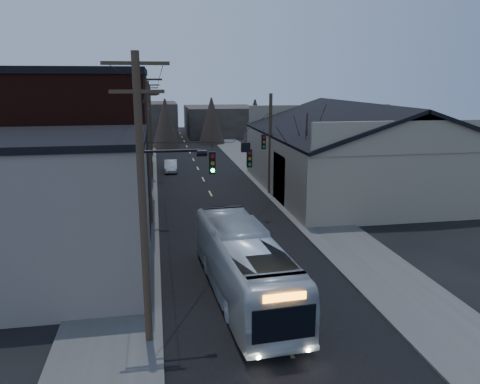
# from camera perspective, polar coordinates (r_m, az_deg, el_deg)

# --- Properties ---
(ground) EXTENTS (160.00, 160.00, 0.00)m
(ground) POSITION_cam_1_polar(r_m,az_deg,el_deg) (16.80, 7.56, -21.35)
(ground) COLOR black
(ground) RESTS_ON ground
(road_surface) EXTENTS (9.00, 110.00, 0.02)m
(road_surface) POSITION_cam_1_polar(r_m,az_deg,el_deg) (44.34, -4.23, 1.02)
(road_surface) COLOR black
(road_surface) RESTS_ON ground
(sidewalk_left) EXTENTS (4.00, 110.00, 0.12)m
(sidewalk_left) POSITION_cam_1_polar(r_m,az_deg,el_deg) (44.16, -12.65, 0.73)
(sidewalk_left) COLOR #474744
(sidewalk_left) RESTS_ON ground
(sidewalk_right) EXTENTS (4.00, 110.00, 0.12)m
(sidewalk_right) POSITION_cam_1_polar(r_m,az_deg,el_deg) (45.45, 3.94, 1.39)
(sidewalk_right) COLOR #474744
(sidewalk_right) RESTS_ON ground
(building_clapboard) EXTENTS (8.00, 8.00, 7.00)m
(building_clapboard) POSITION_cam_1_polar(r_m,az_deg,el_deg) (23.34, -21.11, -2.50)
(building_clapboard) COLOR slate
(building_clapboard) RESTS_ON ground
(building_brick) EXTENTS (10.00, 12.00, 10.00)m
(building_brick) POSITION_cam_1_polar(r_m,az_deg,el_deg) (33.84, -19.65, 4.96)
(building_brick) COLOR black
(building_brick) RESTS_ON ground
(building_left_far) EXTENTS (9.00, 14.00, 7.00)m
(building_left_far) POSITION_cam_1_polar(r_m,az_deg,el_deg) (49.70, -16.07, 5.96)
(building_left_far) COLOR #2D2824
(building_left_far) RESTS_ON ground
(warehouse) EXTENTS (16.16, 20.60, 7.73)m
(warehouse) POSITION_cam_1_polar(r_m,az_deg,el_deg) (42.44, 14.23, 3.77)
(warehouse) COLOR gray
(warehouse) RESTS_ON ground
(building_far_left) EXTENTS (10.00, 12.00, 6.00)m
(building_far_left) POSITION_cam_1_polar(r_m,az_deg,el_deg) (78.36, -11.45, 8.43)
(building_far_left) COLOR #2D2824
(building_far_left) RESTS_ON ground
(building_far_right) EXTENTS (12.00, 14.00, 5.00)m
(building_far_right) POSITION_cam_1_polar(r_m,az_deg,el_deg) (84.15, -2.40, 8.67)
(building_far_right) COLOR #2D2824
(building_far_right) RESTS_ON ground
(bare_tree) EXTENTS (0.40, 0.40, 7.20)m
(bare_tree) POSITION_cam_1_polar(r_m,az_deg,el_deg) (35.35, 7.99, 3.65)
(bare_tree) COLOR black
(bare_tree) RESTS_ON ground
(utility_lines) EXTENTS (11.24, 45.28, 10.50)m
(utility_lines) POSITION_cam_1_polar(r_m,az_deg,el_deg) (37.52, -8.16, 6.30)
(utility_lines) COLOR #382B1E
(utility_lines) RESTS_ON ground
(bus) EXTENTS (3.29, 11.25, 3.09)m
(bus) POSITION_cam_1_polar(r_m,az_deg,el_deg) (21.11, 0.46, -8.83)
(bus) COLOR silver
(bus) RESTS_ON ground
(parked_car) EXTENTS (1.45, 3.80, 1.24)m
(parked_car) POSITION_cam_1_polar(r_m,az_deg,el_deg) (50.52, -8.44, 3.15)
(parked_car) COLOR #B8BCC0
(parked_car) RESTS_ON ground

